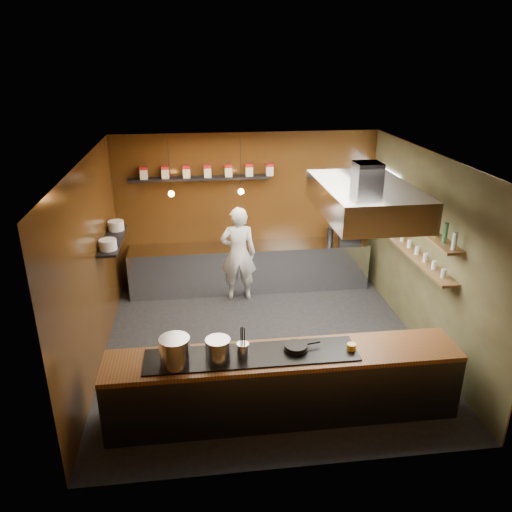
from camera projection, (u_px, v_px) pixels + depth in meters
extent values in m
plane|color=black|center=(265.00, 347.00, 7.93)|extent=(5.00, 5.00, 0.00)
plane|color=black|center=(248.00, 211.00, 9.66)|extent=(5.00, 0.00, 5.00)
plane|color=black|center=(92.00, 269.00, 7.08)|extent=(0.00, 5.00, 5.00)
plane|color=#423E25|center=(427.00, 252.00, 7.65)|extent=(0.00, 5.00, 5.00)
plane|color=silver|center=(267.00, 159.00, 6.80)|extent=(5.00, 5.00, 0.00)
plane|color=white|center=(386.00, 198.00, 9.06)|extent=(0.00, 1.00, 1.00)
cube|color=silver|center=(250.00, 267.00, 9.76)|extent=(4.60, 0.65, 0.90)
cube|color=#38383D|center=(283.00, 387.00, 6.30)|extent=(4.40, 0.70, 0.86)
cube|color=brown|center=(284.00, 356.00, 6.13)|extent=(4.40, 0.72, 0.06)
cube|color=black|center=(252.00, 355.00, 6.06)|extent=(2.60, 0.55, 0.02)
cube|color=black|center=(200.00, 178.00, 9.17)|extent=(2.60, 0.26, 0.04)
cube|color=black|center=(113.00, 240.00, 8.00)|extent=(0.30, 1.40, 0.04)
cube|color=brown|center=(412.00, 221.00, 7.75)|extent=(0.26, 2.80, 0.04)
cube|color=brown|center=(409.00, 249.00, 7.93)|extent=(0.26, 2.80, 0.04)
cube|color=#38383D|center=(368.00, 174.00, 6.64)|extent=(0.35, 0.35, 0.30)
cube|color=silver|center=(365.00, 199.00, 6.77)|extent=(1.20, 2.00, 0.40)
cube|color=white|center=(364.00, 214.00, 6.85)|extent=(1.00, 1.80, 0.02)
cylinder|color=black|center=(170.00, 168.00, 8.37)|extent=(0.01, 0.01, 0.90)
sphere|color=orange|center=(171.00, 194.00, 8.54)|extent=(0.10, 0.10, 0.10)
cylinder|color=black|center=(241.00, 166.00, 8.51)|extent=(0.01, 0.01, 0.90)
sphere|color=orange|center=(241.00, 192.00, 8.68)|extent=(0.10, 0.10, 0.10)
cube|color=beige|center=(144.00, 174.00, 9.01)|extent=(0.13, 0.13, 0.17)
cube|color=#A91614|center=(143.00, 168.00, 8.97)|extent=(0.13, 0.13, 0.05)
cube|color=beige|center=(165.00, 174.00, 9.06)|extent=(0.13, 0.13, 0.17)
cube|color=#A91614|center=(165.00, 168.00, 9.01)|extent=(0.13, 0.13, 0.05)
cube|color=beige|center=(187.00, 173.00, 9.10)|extent=(0.13, 0.13, 0.17)
cube|color=#A91614|center=(186.00, 167.00, 9.06)|extent=(0.13, 0.13, 0.05)
cube|color=beige|center=(208.00, 172.00, 9.14)|extent=(0.13, 0.13, 0.17)
cube|color=#A91614|center=(207.00, 167.00, 9.10)|extent=(0.14, 0.13, 0.05)
cube|color=beige|center=(228.00, 172.00, 9.19)|extent=(0.13, 0.13, 0.17)
cube|color=#A91614|center=(228.00, 166.00, 9.15)|extent=(0.14, 0.13, 0.05)
cube|color=beige|center=(249.00, 171.00, 9.23)|extent=(0.13, 0.13, 0.17)
cube|color=#A91614|center=(249.00, 165.00, 9.19)|extent=(0.14, 0.13, 0.05)
cube|color=beige|center=(270.00, 171.00, 9.27)|extent=(0.13, 0.13, 0.17)
cube|color=#A91614|center=(270.00, 165.00, 9.23)|extent=(0.14, 0.13, 0.05)
cylinder|color=silver|center=(108.00, 245.00, 7.55)|extent=(0.26, 0.26, 0.16)
cylinder|color=silver|center=(116.00, 226.00, 8.37)|extent=(0.26, 0.26, 0.16)
cylinder|color=silver|center=(455.00, 241.00, 6.50)|extent=(0.06, 0.06, 0.24)
cylinder|color=#2D5933|center=(445.00, 235.00, 6.74)|extent=(0.06, 0.06, 0.24)
cylinder|color=#8C601E|center=(436.00, 228.00, 6.98)|extent=(0.06, 0.06, 0.24)
cylinder|color=silver|center=(428.00, 223.00, 7.22)|extent=(0.06, 0.06, 0.24)
cylinder|color=#2D5933|center=(420.00, 217.00, 7.46)|extent=(0.06, 0.06, 0.24)
cylinder|color=#8C601E|center=(413.00, 212.00, 7.70)|extent=(0.06, 0.06, 0.24)
cylinder|color=silver|center=(407.00, 207.00, 7.94)|extent=(0.06, 0.06, 0.24)
cylinder|color=#2D5933|center=(400.00, 203.00, 8.17)|extent=(0.06, 0.06, 0.24)
cylinder|color=#8C601E|center=(394.00, 199.00, 8.41)|extent=(0.06, 0.06, 0.24)
cylinder|color=silver|center=(389.00, 195.00, 8.65)|extent=(0.06, 0.06, 0.24)
cylinder|color=#2D5933|center=(383.00, 191.00, 8.89)|extent=(0.06, 0.06, 0.24)
cylinder|color=silver|center=(443.00, 273.00, 6.84)|extent=(0.07, 0.07, 0.13)
cylinder|color=silver|center=(434.00, 265.00, 7.10)|extent=(0.07, 0.07, 0.13)
cylinder|color=silver|center=(425.00, 258.00, 7.37)|extent=(0.07, 0.07, 0.13)
cylinder|color=silver|center=(417.00, 250.00, 7.63)|extent=(0.07, 0.07, 0.13)
cylinder|color=silver|center=(409.00, 244.00, 7.90)|extent=(0.07, 0.07, 0.13)
cylinder|color=silver|center=(402.00, 238.00, 8.16)|extent=(0.07, 0.07, 0.13)
cylinder|color=silver|center=(396.00, 232.00, 8.42)|extent=(0.07, 0.07, 0.13)
cylinder|color=silver|center=(389.00, 226.00, 8.69)|extent=(0.07, 0.07, 0.13)
cylinder|color=silver|center=(383.00, 221.00, 8.95)|extent=(0.07, 0.07, 0.13)
cylinder|color=#BABCC1|center=(175.00, 351.00, 5.81)|extent=(0.45, 0.45, 0.35)
cylinder|color=#B3B6BA|center=(218.00, 350.00, 5.91)|extent=(0.34, 0.34, 0.28)
cylinder|color=silver|center=(243.00, 350.00, 5.97)|extent=(0.16, 0.16, 0.19)
cylinder|color=black|center=(296.00, 349.00, 6.14)|extent=(0.30, 0.30, 0.04)
cylinder|color=black|center=(296.00, 346.00, 6.13)|extent=(0.28, 0.28, 0.04)
cylinder|color=black|center=(313.00, 343.00, 6.19)|extent=(0.18, 0.06, 0.02)
cylinder|color=gold|center=(351.00, 348.00, 6.15)|extent=(0.13, 0.13, 0.10)
cube|color=black|center=(350.00, 232.00, 9.72)|extent=(0.49, 0.47, 0.41)
imported|color=white|center=(238.00, 254.00, 9.20)|extent=(0.68, 0.47, 1.80)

